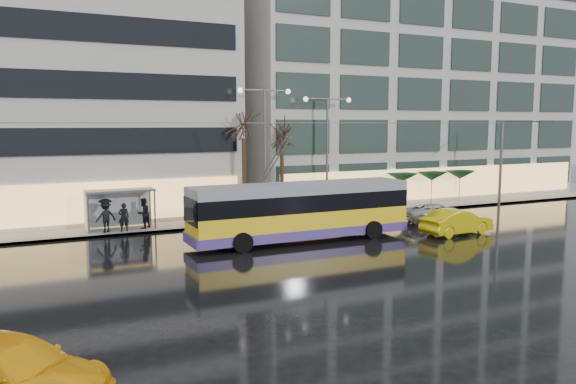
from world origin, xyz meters
TOP-DOWN VIEW (x-y plane):
  - ground at (0.00, 0.00)m, footprint 140.00×140.00m
  - sidewalk at (2.00, 14.00)m, footprint 80.00×10.00m
  - kerb at (2.00, 9.05)m, footprint 80.00×0.10m
  - building_right at (19.00, 19.00)m, footprint 32.00×14.00m
  - trolleybus at (0.95, 3.10)m, footprint 13.10×5.12m
  - catenary at (1.00, 7.94)m, footprint 42.24×5.12m
  - bus_shelter at (-8.38, 10.69)m, footprint 4.20×1.60m
  - street_lamp_near at (2.00, 10.80)m, footprint 3.96×0.36m
  - street_lamp_far at (7.00, 10.80)m, footprint 3.96×0.36m
  - tree_a at (0.50, 11.00)m, footprint 3.20×3.20m
  - tree_b at (3.50, 11.20)m, footprint 3.20×3.20m
  - parasol_a at (14.00, 11.00)m, footprint 2.50×2.50m
  - parasol_b at (17.00, 11.00)m, footprint 2.50×2.50m
  - parasol_c at (20.00, 11.00)m, footprint 2.50×2.50m
  - taxi_b at (10.45, 0.69)m, footprint 4.87×2.04m
  - taxi_d at (-13.92, -10.76)m, footprint 5.36×5.22m
  - sedan_silver at (12.15, 4.36)m, footprint 5.16×3.46m
  - pedestrian_a at (-7.95, 9.67)m, footprint 1.02×1.04m
  - pedestrian_b at (-6.65, 10.17)m, footprint 1.19×1.15m
  - pedestrian_c at (-8.99, 9.83)m, footprint 1.36×0.97m

SIDE VIEW (x-z plane):
  - ground at x=0.00m, z-range 0.00..0.00m
  - sidewalk at x=2.00m, z-range 0.00..0.15m
  - kerb at x=2.00m, z-range 0.00..0.15m
  - sedan_silver at x=12.15m, z-range 0.00..1.31m
  - taxi_d at x=-13.92m, z-range 0.00..1.54m
  - taxi_b at x=10.45m, z-range 0.00..1.56m
  - pedestrian_b at x=-6.65m, z-range 0.15..2.08m
  - pedestrian_c at x=-8.99m, z-range 0.23..2.34m
  - pedestrian_a at x=-7.95m, z-range 0.49..2.68m
  - trolleybus at x=0.95m, z-range -1.39..4.68m
  - bus_shelter at x=-8.38m, z-range 0.71..3.22m
  - parasol_a at x=14.00m, z-range 1.12..3.77m
  - parasol_b at x=17.00m, z-range 1.12..3.77m
  - parasol_c at x=20.00m, z-range 1.12..3.77m
  - catenary at x=1.00m, z-range 0.75..7.75m
  - street_lamp_far at x=7.00m, z-range 1.45..9.98m
  - street_lamp_near at x=2.00m, z-range 1.48..10.51m
  - tree_b at x=3.50m, z-range 2.55..10.25m
  - tree_a at x=0.50m, z-range 2.89..11.29m
  - building_right at x=19.00m, z-range 0.15..25.15m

